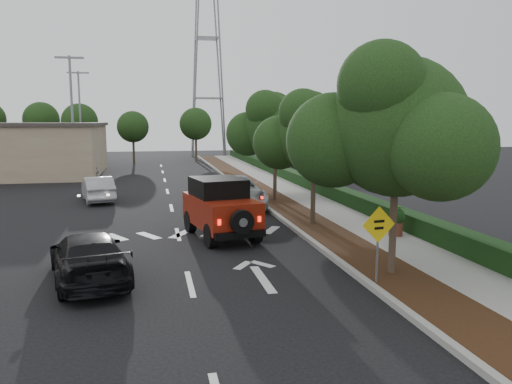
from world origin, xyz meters
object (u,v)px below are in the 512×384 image
object	(u,v)px
red_jeep	(219,207)
speed_hump_sign	(378,234)
silver_suv_ahead	(235,192)
black_suv_oncoming	(89,257)

from	to	relation	value
red_jeep	speed_hump_sign	xyz separation A→B (m)	(3.27, -6.64, 0.30)
red_jeep	speed_hump_sign	size ratio (longest dim) A/B	2.19
silver_suv_ahead	speed_hump_sign	world-z (taller)	speed_hump_sign
silver_suv_ahead	black_suv_oncoming	size ratio (longest dim) A/B	1.23
black_suv_oncoming	speed_hump_sign	xyz separation A→B (m)	(7.48, -2.10, 0.75)
silver_suv_ahead	black_suv_oncoming	world-z (taller)	silver_suv_ahead
silver_suv_ahead	speed_hump_sign	distance (m)	12.99
red_jeep	black_suv_oncoming	distance (m)	6.20
red_jeep	speed_hump_sign	distance (m)	7.41
red_jeep	speed_hump_sign	bearing A→B (deg)	-74.56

